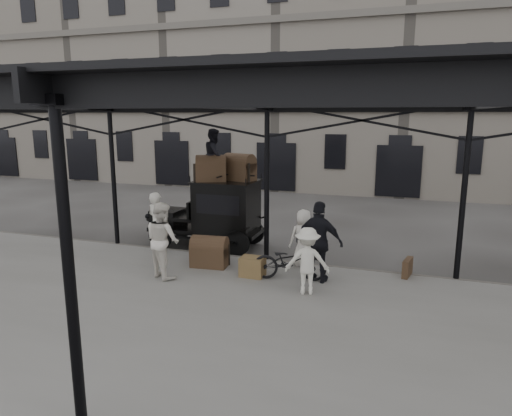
% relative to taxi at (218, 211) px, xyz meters
% --- Properties ---
extents(ground, '(120.00, 120.00, 0.00)m').
position_rel_taxi_xyz_m(ground, '(1.98, -3.11, -1.20)').
color(ground, '#383533').
rests_on(ground, ground).
extents(platform, '(28.00, 8.00, 0.15)m').
position_rel_taxi_xyz_m(platform, '(1.98, -5.11, -1.13)').
color(platform, slate).
rests_on(platform, ground).
extents(canopy, '(22.50, 9.00, 4.74)m').
position_rel_taxi_xyz_m(canopy, '(1.98, -4.83, 3.39)').
color(canopy, black).
rests_on(canopy, ground).
extents(building_frontage, '(64.00, 8.00, 14.00)m').
position_rel_taxi_xyz_m(building_frontage, '(1.98, 14.89, 5.80)').
color(building_frontage, slate).
rests_on(building_frontage, ground).
extents(taxi, '(3.65, 1.55, 2.18)m').
position_rel_taxi_xyz_m(taxi, '(0.00, 0.00, 0.00)').
color(taxi, black).
rests_on(taxi, ground).
extents(porter_left, '(0.80, 0.68, 1.85)m').
position_rel_taxi_xyz_m(porter_left, '(-1.19, -1.69, -0.13)').
color(porter_left, silver).
rests_on(porter_left, platform).
extents(porter_midleft, '(1.17, 1.09, 1.92)m').
position_rel_taxi_xyz_m(porter_midleft, '(-0.07, -3.30, -0.09)').
color(porter_midleft, silver).
rests_on(porter_midleft, platform).
extents(porter_centre, '(0.90, 0.80, 1.55)m').
position_rel_taxi_xyz_m(porter_centre, '(3.09, -1.31, -0.28)').
color(porter_centre, silver).
rests_on(porter_centre, platform).
extents(porter_official, '(1.23, 0.65, 2.01)m').
position_rel_taxi_xyz_m(porter_official, '(3.72, -2.41, -0.05)').
color(porter_official, black).
rests_on(porter_official, platform).
extents(porter_right, '(1.11, 0.79, 1.56)m').
position_rel_taxi_xyz_m(porter_right, '(3.62, -3.25, -0.27)').
color(porter_right, silver).
rests_on(porter_right, platform).
extents(bicycle, '(1.90, 0.96, 0.95)m').
position_rel_taxi_xyz_m(bicycle, '(3.02, -2.52, -0.58)').
color(bicycle, black).
rests_on(bicycle, platform).
extents(porter_roof, '(0.74, 0.88, 1.60)m').
position_rel_taxi_xyz_m(porter_roof, '(-0.03, -0.10, 1.78)').
color(porter_roof, black).
rests_on(porter_roof, taxi).
extents(steamer_trunk_roof_near, '(1.06, 0.86, 0.67)m').
position_rel_taxi_xyz_m(steamer_trunk_roof_near, '(-0.08, -0.25, 1.31)').
color(steamer_trunk_roof_near, '#483121').
rests_on(steamer_trunk_roof_near, taxi).
extents(steamer_trunk_roof_far, '(1.08, 0.84, 0.70)m').
position_rel_taxi_xyz_m(steamer_trunk_roof_far, '(0.67, 0.20, 1.32)').
color(steamer_trunk_roof_far, '#483121').
rests_on(steamer_trunk_roof_far, taxi).
extents(steamer_trunk_platform, '(1.02, 0.68, 0.71)m').
position_rel_taxi_xyz_m(steamer_trunk_platform, '(0.70, -2.20, -0.70)').
color(steamer_trunk_platform, '#483121').
rests_on(steamer_trunk_platform, platform).
extents(wicker_hamper, '(0.61, 0.46, 0.50)m').
position_rel_taxi_xyz_m(wicker_hamper, '(2.07, -2.58, -0.80)').
color(wicker_hamper, olive).
rests_on(wicker_hamper, platform).
extents(suitcase_upright, '(0.27, 0.62, 0.45)m').
position_rel_taxi_xyz_m(suitcase_upright, '(5.81, -1.31, -0.83)').
color(suitcase_upright, '#483121').
rests_on(suitcase_upright, platform).
extents(suitcase_flat, '(0.60, 0.41, 0.40)m').
position_rel_taxi_xyz_m(suitcase_flat, '(0.46, -1.78, -0.85)').
color(suitcase_flat, '#483121').
rests_on(suitcase_flat, platform).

